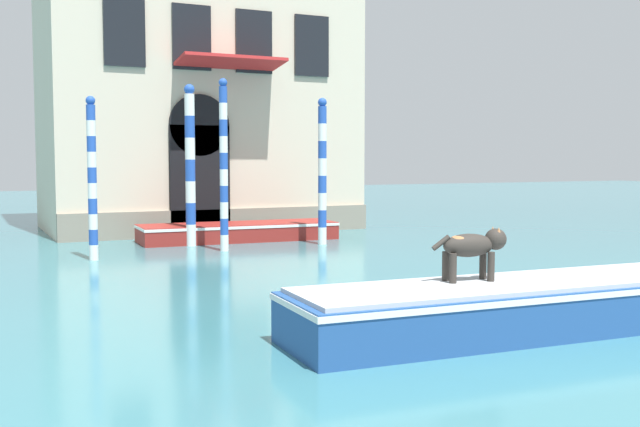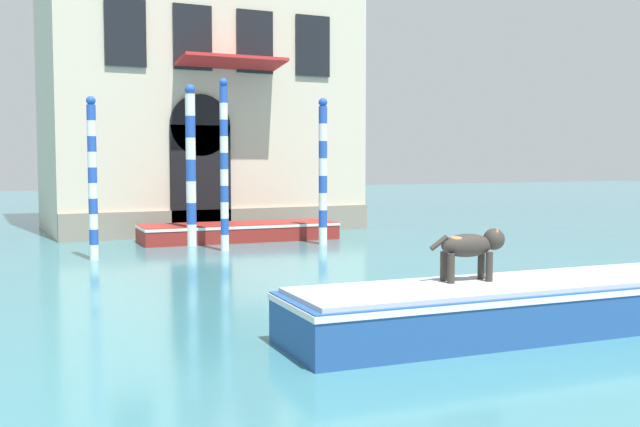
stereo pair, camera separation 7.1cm
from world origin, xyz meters
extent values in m
cube|color=beige|center=(-0.50, 24.12, 7.97)|extent=(10.44, 6.00, 15.94)
cube|color=gray|center=(-0.50, 21.07, 0.43)|extent=(10.44, 0.16, 0.85)
cube|color=black|center=(-1.34, 21.06, 1.78)|extent=(1.96, 0.14, 3.55)
cylinder|color=black|center=(-1.34, 21.06, 3.55)|extent=(1.96, 0.14, 1.96)
cube|color=black|center=(-3.64, 21.08, 6.30)|extent=(1.24, 0.10, 2.04)
cube|color=black|center=(-1.55, 21.08, 6.30)|extent=(1.24, 0.10, 2.04)
cube|color=black|center=(0.54, 21.08, 6.30)|extent=(1.24, 0.10, 2.04)
cube|color=black|center=(2.63, 21.08, 6.30)|extent=(1.24, 0.10, 2.04)
cube|color=#B22323|center=(-0.48, 20.42, 5.51)|extent=(3.34, 1.40, 0.29)
cube|color=#234C8C|center=(-0.78, 6.11, 0.34)|extent=(7.68, 2.12, 0.68)
cube|color=white|center=(-0.78, 6.11, 0.62)|extent=(7.71, 2.15, 0.08)
cube|color=#B2B7BC|center=(-0.78, 6.11, 0.71)|extent=(7.44, 1.98, 0.06)
cylinder|color=#332D28|center=(-1.48, 6.49, 0.95)|extent=(0.10, 0.10, 0.42)
cylinder|color=#332D28|center=(-1.52, 6.26, 0.95)|extent=(0.10, 0.10, 0.42)
cylinder|color=#332D28|center=(-2.07, 6.59, 0.95)|extent=(0.10, 0.10, 0.42)
cylinder|color=#332D28|center=(-2.10, 6.36, 0.95)|extent=(0.10, 0.10, 0.42)
ellipsoid|color=#332D28|center=(-1.79, 6.43, 1.26)|extent=(0.82, 0.46, 0.33)
ellipsoid|color=#AD7042|center=(-1.91, 6.45, 1.35)|extent=(0.38, 0.29, 0.12)
sphere|color=#332D28|center=(-1.37, 6.36, 1.33)|extent=(0.31, 0.31, 0.31)
cone|color=#AD7042|center=(-1.36, 6.44, 1.45)|extent=(0.09, 0.09, 0.12)
cone|color=#AD7042|center=(-1.38, 6.27, 1.45)|extent=(0.09, 0.09, 0.12)
cylinder|color=#332D28|center=(-2.22, 6.50, 1.31)|extent=(0.28, 0.12, 0.22)
cube|color=maroon|center=(-0.67, 19.34, 0.26)|extent=(6.02, 2.03, 0.53)
cube|color=white|center=(-0.67, 19.34, 0.47)|extent=(6.05, 2.06, 0.08)
cube|color=#B2B7BC|center=(-0.67, 19.34, 0.24)|extent=(3.33, 1.47, 0.47)
cylinder|color=white|center=(1.18, 17.29, 0.25)|extent=(0.24, 0.24, 0.50)
cylinder|color=#234CAD|center=(1.18, 17.29, 0.75)|extent=(0.24, 0.24, 0.50)
cylinder|color=white|center=(1.18, 17.29, 1.25)|extent=(0.24, 0.24, 0.50)
cylinder|color=#234CAD|center=(1.18, 17.29, 1.75)|extent=(0.24, 0.24, 0.50)
cylinder|color=white|center=(1.18, 17.29, 2.25)|extent=(0.24, 0.24, 0.50)
cylinder|color=#234CAD|center=(1.18, 17.29, 2.74)|extent=(0.24, 0.24, 0.50)
cylinder|color=white|center=(1.18, 17.29, 3.24)|extent=(0.24, 0.24, 0.50)
cylinder|color=#234CAD|center=(1.18, 17.29, 3.74)|extent=(0.24, 0.24, 0.50)
sphere|color=#234CAD|center=(1.18, 17.29, 4.10)|extent=(0.26, 0.26, 0.26)
cylinder|color=white|center=(-5.36, 16.65, 0.19)|extent=(0.22, 0.22, 0.38)
cylinder|color=#234CAD|center=(-5.36, 16.65, 0.57)|extent=(0.22, 0.22, 0.38)
cylinder|color=white|center=(-5.36, 16.65, 0.95)|extent=(0.22, 0.22, 0.38)
cylinder|color=#234CAD|center=(-5.36, 16.65, 1.33)|extent=(0.22, 0.22, 0.38)
cylinder|color=white|center=(-5.36, 16.65, 1.71)|extent=(0.22, 0.22, 0.38)
cylinder|color=#234CAD|center=(-5.36, 16.65, 2.08)|extent=(0.22, 0.22, 0.38)
cylinder|color=white|center=(-5.36, 16.65, 2.46)|extent=(0.22, 0.22, 0.38)
cylinder|color=#234CAD|center=(-5.36, 16.65, 2.84)|extent=(0.22, 0.22, 0.38)
cylinder|color=white|center=(-5.36, 16.65, 3.22)|extent=(0.22, 0.22, 0.38)
cylinder|color=#234CAD|center=(-5.36, 16.65, 3.60)|extent=(0.22, 0.22, 0.38)
sphere|color=#234CAD|center=(-5.36, 16.65, 3.89)|extent=(0.23, 0.23, 0.23)
cylinder|color=white|center=(-1.89, 17.01, 0.22)|extent=(0.22, 0.22, 0.44)
cylinder|color=#234CAD|center=(-1.89, 17.01, 0.66)|extent=(0.22, 0.22, 0.44)
cylinder|color=white|center=(-1.89, 17.01, 1.10)|extent=(0.22, 0.22, 0.44)
cylinder|color=#234CAD|center=(-1.89, 17.01, 1.54)|extent=(0.22, 0.22, 0.44)
cylinder|color=white|center=(-1.89, 17.01, 1.98)|extent=(0.22, 0.22, 0.44)
cylinder|color=#234CAD|center=(-1.89, 17.01, 2.42)|extent=(0.22, 0.22, 0.44)
cylinder|color=white|center=(-1.89, 17.01, 2.86)|extent=(0.22, 0.22, 0.44)
cylinder|color=#234CAD|center=(-1.89, 17.01, 3.30)|extent=(0.22, 0.22, 0.44)
cylinder|color=white|center=(-1.89, 17.01, 3.75)|extent=(0.22, 0.22, 0.44)
cylinder|color=#234CAD|center=(-1.89, 17.01, 4.19)|extent=(0.22, 0.22, 0.44)
sphere|color=#234CAD|center=(-1.89, 17.01, 4.50)|extent=(0.23, 0.23, 0.23)
cylinder|color=white|center=(-2.36, 18.57, 0.31)|extent=(0.28, 0.28, 0.62)
cylinder|color=#234CAD|center=(-2.36, 18.57, 0.92)|extent=(0.28, 0.28, 0.62)
cylinder|color=white|center=(-2.36, 18.57, 1.54)|extent=(0.28, 0.28, 0.62)
cylinder|color=#234CAD|center=(-2.36, 18.57, 2.15)|extent=(0.28, 0.28, 0.62)
cylinder|color=white|center=(-2.36, 18.57, 2.77)|extent=(0.28, 0.28, 0.62)
cylinder|color=#234CAD|center=(-2.36, 18.57, 3.39)|extent=(0.28, 0.28, 0.62)
cylinder|color=white|center=(-2.36, 18.57, 4.00)|extent=(0.28, 0.28, 0.62)
sphere|color=#234CAD|center=(-2.36, 18.57, 4.43)|extent=(0.29, 0.29, 0.29)
camera|label=1|loc=(-8.29, -2.15, 2.48)|focal=42.00mm
camera|label=2|loc=(-8.22, -2.18, 2.48)|focal=42.00mm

